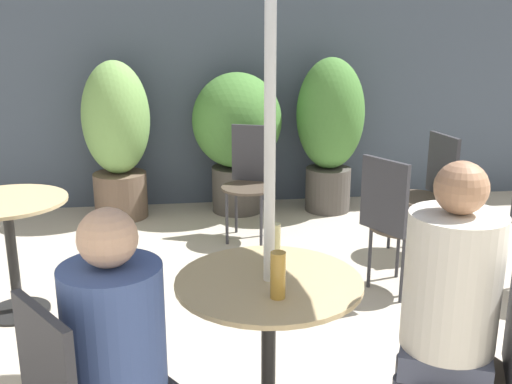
# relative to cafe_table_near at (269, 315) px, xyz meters

# --- Properties ---
(storefront_wall) EXTENTS (10.00, 0.06, 3.00)m
(storefront_wall) POSITION_rel_cafe_table_near_xyz_m (0.15, 3.48, 0.94)
(storefront_wall) COLOR #3D4756
(storefront_wall) RESTS_ON ground_plane
(cafe_table_near) EXTENTS (0.75, 0.75, 0.72)m
(cafe_table_near) POSITION_rel_cafe_table_near_xyz_m (0.00, 0.00, 0.00)
(cafe_table_near) COLOR black
(cafe_table_near) RESTS_ON ground_plane
(cafe_table_far) EXTENTS (0.69, 0.69, 0.72)m
(cafe_table_far) POSITION_rel_cafe_table_near_xyz_m (-1.34, 1.29, -0.02)
(cafe_table_far) COLOR black
(cafe_table_far) RESTS_ON ground_plane
(bistro_chair_1) EXTENTS (0.48, 0.47, 0.91)m
(bistro_chair_1) POSITION_rel_cafe_table_near_xyz_m (0.75, -0.35, -0.02)
(bistro_chair_1) COLOR #42382D
(bistro_chair_1) RESTS_ON ground_plane
(bistro_chair_2) EXTENTS (0.45, 0.43, 0.91)m
(bistro_chair_2) POSITION_rel_cafe_table_near_xyz_m (1.51, 1.93, -0.02)
(bistro_chair_2) COLOR #42382D
(bistro_chair_2) RESTS_ON ground_plane
(bistro_chair_4) EXTENTS (0.48, 0.47, 0.91)m
(bistro_chair_4) POSITION_rel_cafe_table_near_xyz_m (0.98, 1.27, -0.02)
(bistro_chair_4) COLOR #42382D
(bistro_chair_4) RESTS_ON ground_plane
(bistro_chair_5) EXTENTS (0.46, 0.47, 0.91)m
(bistro_chair_5) POSITION_rel_cafe_table_near_xyz_m (0.23, 2.46, -0.02)
(bistro_chair_5) COLOR #42382D
(bistro_chair_5) RESTS_ON ground_plane
(seated_person_0) EXTENTS (0.42, 0.41, 1.16)m
(seated_person_0) POSITION_rel_cafe_table_near_xyz_m (-0.55, -0.39, 0.13)
(seated_person_0) COLOR #2D2D33
(seated_person_0) RESTS_ON ground_plane
(seated_person_1) EXTENTS (0.42, 0.40, 1.25)m
(seated_person_1) POSITION_rel_cafe_table_near_xyz_m (0.61, -0.29, 0.17)
(seated_person_1) COLOR #42475B
(seated_person_1) RESTS_ON ground_plane
(beer_glass_0) EXTENTS (0.06, 0.06, 0.18)m
(beer_glass_0) POSITION_rel_cafe_table_near_xyz_m (0.04, 0.16, 0.25)
(beer_glass_0) COLOR beige
(beer_glass_0) RESTS_ON cafe_table_near
(beer_glass_1) EXTENTS (0.06, 0.06, 0.18)m
(beer_glass_1) POSITION_rel_cafe_table_near_xyz_m (0.01, -0.16, 0.25)
(beer_glass_1) COLOR #B28433
(beer_glass_1) RESTS_ON cafe_table_near
(potted_plant_0) EXTENTS (0.59, 0.59, 1.39)m
(potted_plant_0) POSITION_rel_cafe_table_near_xyz_m (-0.88, 3.11, 0.19)
(potted_plant_0) COLOR brown
(potted_plant_0) RESTS_ON ground_plane
(potted_plant_1) EXTENTS (0.81, 0.81, 1.28)m
(potted_plant_1) POSITION_rel_cafe_table_near_xyz_m (0.18, 3.16, 0.19)
(potted_plant_1) COLOR #47423D
(potted_plant_1) RESTS_ON ground_plane
(potted_plant_2) EXTENTS (0.61, 0.61, 1.41)m
(potted_plant_2) POSITION_rel_cafe_table_near_xyz_m (1.02, 3.06, 0.23)
(potted_plant_2) COLOR #47423D
(potted_plant_2) RESTS_ON ground_plane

